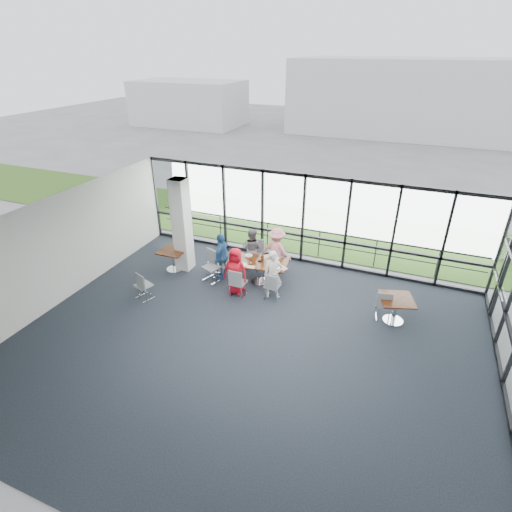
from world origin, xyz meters
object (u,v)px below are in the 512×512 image
at_px(chair_spare_lb, 212,267).
at_px(chair_spare_r, 385,305).
at_px(chair_spare_la, 144,285).
at_px(main_table, 259,265).
at_px(diner_far_left, 252,249).
at_px(chair_main_nl, 238,282).
at_px(chair_main_nr, 272,286).
at_px(side_table_left, 173,253).
at_px(diner_near_left, 236,271).
at_px(chair_main_fl, 255,255).
at_px(chair_main_fr, 278,260).
at_px(structural_column, 182,225).
at_px(side_table_right, 396,302).
at_px(chair_main_end, 220,265).
at_px(diner_near_right, 273,275).
at_px(diner_end, 222,256).
at_px(diner_far_right, 277,251).

height_order(chair_spare_lb, chair_spare_r, chair_spare_lb).
bearing_deg(chair_spare_la, main_table, 58.07).
xyz_separation_m(diner_far_left, chair_main_nl, (0.28, -1.75, -0.28)).
relative_size(main_table, chair_main_nr, 2.23).
distance_m(side_table_left, chair_spare_r, 7.05).
xyz_separation_m(main_table, chair_spare_la, (-2.90, -2.23, -0.15)).
distance_m(main_table, diner_near_left, 0.99).
bearing_deg(chair_main_fl, chair_spare_lb, 46.28).
bearing_deg(chair_main_nr, chair_main_fr, 110.12).
relative_size(side_table_left, diner_near_left, 0.57).
xyz_separation_m(main_table, diner_near_left, (-0.45, -0.87, 0.15)).
height_order(side_table_left, diner_far_left, diner_far_left).
distance_m(structural_column, side_table_right, 7.11).
relative_size(chair_main_fl, chair_main_end, 1.18).
bearing_deg(side_table_left, chair_spare_r, -1.28).
height_order(chair_spare_la, chair_spare_r, chair_spare_la).
distance_m(main_table, side_table_right, 4.32).
distance_m(structural_column, chair_spare_lb, 1.73).
bearing_deg(chair_spare_la, side_table_right, 33.64).
relative_size(side_table_left, chair_main_fl, 0.91).
bearing_deg(chair_main_fr, diner_near_right, 103.42).
relative_size(side_table_left, side_table_right, 0.79).
bearing_deg(side_table_left, chair_spare_la, -86.05).
xyz_separation_m(side_table_left, diner_near_left, (2.59, -0.52, 0.13)).
height_order(side_table_right, chair_main_nr, chair_main_nr).
distance_m(structural_column, diner_near_left, 2.57).
bearing_deg(diner_end, diner_near_left, 49.59).
height_order(structural_column, chair_main_fr, structural_column).
xyz_separation_m(structural_column, diner_near_left, (2.30, -0.79, -0.83)).
distance_m(structural_column, chair_main_nr, 3.72).
relative_size(chair_main_fl, chair_main_fr, 1.16).
bearing_deg(diner_far_left, chair_spare_r, 166.11).
bearing_deg(chair_spare_la, chair_main_fl, 73.02).
bearing_deg(side_table_right, chair_main_nl, -174.47).
bearing_deg(chair_spare_lb, structural_column, 1.14).
height_order(chair_main_nl, chair_spare_r, chair_main_nl).
distance_m(chair_main_nl, chair_main_fl, 1.89).
relative_size(diner_far_left, diner_end, 0.92).
relative_size(side_table_right, chair_spare_la, 1.21).
xyz_separation_m(structural_column, chair_spare_r, (6.76, -0.43, -1.14)).
xyz_separation_m(chair_main_end, chair_spare_r, (5.37, -0.36, 0.05)).
xyz_separation_m(diner_near_left, chair_spare_lb, (-1.03, 0.37, -0.27)).
relative_size(chair_main_nl, chair_spare_lb, 0.93).
bearing_deg(chair_main_fl, chair_main_fr, 176.13).
height_order(structural_column, chair_main_nr, structural_column).
bearing_deg(diner_near_left, main_table, 59.29).
relative_size(main_table, diner_far_right, 1.19).
bearing_deg(chair_main_fl, diner_near_right, 119.82).
relative_size(chair_spare_la, chair_spare_lb, 0.92).
bearing_deg(diner_near_right, chair_spare_la, -176.15).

